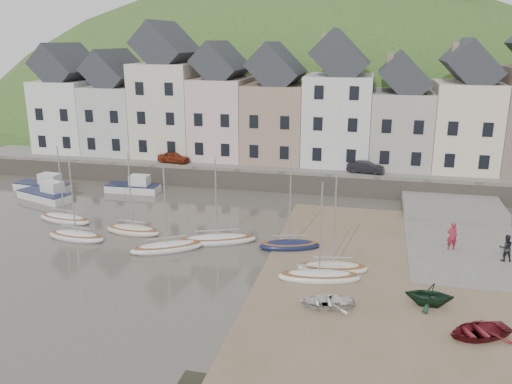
% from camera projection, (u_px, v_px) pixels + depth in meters
% --- Properties ---
extents(ground, '(160.00, 160.00, 0.00)m').
position_uv_depth(ground, '(235.00, 261.00, 34.43)').
color(ground, '#433D34').
rests_on(ground, ground).
extents(quay_land, '(90.00, 30.00, 1.50)m').
position_uv_depth(quay_land, '(304.00, 152.00, 64.17)').
color(quay_land, '#2F5120').
rests_on(quay_land, ground).
extents(quay_street, '(70.00, 7.00, 0.10)m').
position_uv_depth(quay_street, '(288.00, 167.00, 53.18)').
color(quay_street, slate).
rests_on(quay_street, quay_land).
extents(seawall, '(70.00, 1.20, 1.80)m').
position_uv_depth(seawall, '(282.00, 182.00, 50.09)').
color(seawall, slate).
rests_on(seawall, ground).
extents(beach, '(18.00, 26.00, 0.06)m').
position_uv_depth(beach, '(410.00, 277.00, 32.04)').
color(beach, brown).
rests_on(beach, ground).
extents(slipway, '(8.00, 18.00, 0.12)m').
position_uv_depth(slipway, '(461.00, 236.00, 38.66)').
color(slipway, slate).
rests_on(slipway, ground).
extents(hillside, '(134.40, 84.00, 84.00)m').
position_uv_depth(hillside, '(296.00, 220.00, 96.66)').
color(hillside, '#2F5120').
rests_on(hillside, ground).
extents(townhouse_terrace, '(61.05, 8.00, 13.93)m').
position_uv_depth(townhouse_terrace, '(312.00, 106.00, 54.47)').
color(townhouse_terrace, silver).
rests_on(townhouse_terrace, quay_land).
extents(sailboat_0, '(4.93, 2.22, 6.32)m').
position_uv_depth(sailboat_0, '(65.00, 218.00, 41.80)').
color(sailboat_0, silver).
rests_on(sailboat_0, ground).
extents(sailboat_1, '(4.63, 1.87, 6.32)m').
position_uv_depth(sailboat_1, '(76.00, 236.00, 38.08)').
color(sailboat_1, silver).
rests_on(sailboat_1, ground).
extents(sailboat_2, '(4.44, 1.81, 6.32)m').
position_uv_depth(sailboat_2, '(133.00, 230.00, 39.27)').
color(sailboat_2, beige).
rests_on(sailboat_2, ground).
extents(sailboat_3, '(5.12, 3.84, 6.32)m').
position_uv_depth(sailboat_3, '(167.00, 247.00, 36.04)').
color(sailboat_3, silver).
rests_on(sailboat_3, ground).
extents(sailboat_4, '(5.85, 3.44, 6.32)m').
position_uv_depth(sailboat_4, '(217.00, 239.00, 37.42)').
color(sailboat_4, silver).
rests_on(sailboat_4, ground).
extents(sailboat_5, '(4.48, 2.61, 6.32)m').
position_uv_depth(sailboat_5, '(289.00, 245.00, 36.39)').
color(sailboat_5, '#12193A').
rests_on(sailboat_5, ground).
extents(sailboat_6, '(5.19, 2.39, 6.32)m').
position_uv_depth(sailboat_6, '(319.00, 276.00, 31.60)').
color(sailboat_6, silver).
rests_on(sailboat_6, ground).
extents(sailboat_7, '(4.58, 2.25, 6.32)m').
position_uv_depth(sailboat_7, '(333.00, 268.00, 32.77)').
color(sailboat_7, beige).
rests_on(sailboat_7, ground).
extents(motorboat_0, '(5.76, 2.39, 1.70)m').
position_uv_depth(motorboat_0, '(44.00, 185.00, 50.25)').
color(motorboat_0, silver).
rests_on(motorboat_0, ground).
extents(motorboat_1, '(5.77, 3.48, 1.70)m').
position_uv_depth(motorboat_1, '(46.00, 194.00, 47.34)').
color(motorboat_1, silver).
rests_on(motorboat_1, ground).
extents(motorboat_2, '(5.10, 1.90, 1.70)m').
position_uv_depth(motorboat_2, '(135.00, 186.00, 49.76)').
color(motorboat_2, silver).
rests_on(motorboat_2, ground).
extents(rowboat_white, '(3.35, 2.73, 0.61)m').
position_uv_depth(rowboat_white, '(326.00, 302.00, 28.31)').
color(rowboat_white, silver).
rests_on(rowboat_white, beach).
extents(rowboat_green, '(2.56, 2.22, 1.33)m').
position_uv_depth(rowboat_green, '(429.00, 294.00, 28.35)').
color(rowboat_green, '#152F1E').
rests_on(rowboat_green, beach).
extents(rowboat_red, '(3.84, 3.43, 0.66)m').
position_uv_depth(rowboat_red, '(478.00, 331.00, 25.42)').
color(rowboat_red, maroon).
rests_on(rowboat_red, beach).
extents(person_red, '(0.76, 0.56, 1.90)m').
position_uv_depth(person_red, '(452.00, 236.00, 35.80)').
color(person_red, maroon).
rests_on(person_red, slipway).
extents(person_dark, '(0.95, 0.79, 1.78)m').
position_uv_depth(person_dark, '(506.00, 248.00, 33.94)').
color(person_dark, black).
rests_on(person_dark, slipway).
extents(car_left, '(3.50, 1.76, 1.14)m').
position_uv_depth(car_left, '(174.00, 157.00, 54.65)').
color(car_left, maroon).
rests_on(car_left, quay_street).
extents(car_right, '(3.64, 1.65, 1.16)m').
position_uv_depth(car_right, '(366.00, 167.00, 50.42)').
color(car_right, black).
rests_on(car_right, quay_street).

